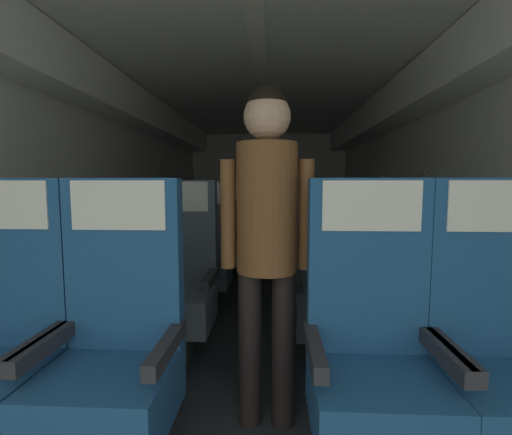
{
  "coord_description": "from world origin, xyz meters",
  "views": [
    {
      "loc": [
        0.13,
        0.26,
        1.16
      ],
      "look_at": [
        -0.06,
        3.93,
        0.81
      ],
      "focal_mm": 24.78,
      "sensor_mm": 36.0,
      "label": 1
    }
  ],
  "objects_px": {
    "seat_c_right_aisle": "(369,257)",
    "seat_d_left_aisle": "(220,239)",
    "seat_d_right_aisle": "(347,241)",
    "seat_e_right_aisle": "(334,230)",
    "seat_a_right_window": "(373,357)",
    "flight_attendant": "(267,223)",
    "seat_e_left_aisle": "(230,229)",
    "seat_b_right_window": "(331,286)",
    "seat_b_right_aisle": "(408,288)",
    "seat_e_left_window": "(198,229)",
    "seat_a_left_aisle": "(114,353)",
    "seat_d_left_window": "(181,239)",
    "seat_b_left_aisle": "(178,284)",
    "seat_c_left_aisle": "(205,255)",
    "seat_c_right_window": "(315,256)",
    "seat_c_left_window": "(154,255)",
    "seat_a_right_aisle": "(503,360)",
    "seat_b_left_window": "(108,283)",
    "seat_d_right_window": "(307,240)",
    "seat_e_right_window": "(300,230)"
  },
  "relations": [
    {
      "from": "seat_c_right_aisle",
      "to": "seat_d_left_aisle",
      "type": "bearing_deg",
      "value": 148.02
    },
    {
      "from": "seat_d_right_aisle",
      "to": "seat_e_right_aisle",
      "type": "xyz_separation_m",
      "value": [
        0.01,
        0.97,
        0.0
      ]
    },
    {
      "from": "seat_a_right_window",
      "to": "flight_attendant",
      "type": "height_order",
      "value": "flight_attendant"
    },
    {
      "from": "seat_a_right_window",
      "to": "seat_c_right_aisle",
      "type": "bearing_deg",
      "value": 75.66
    },
    {
      "from": "seat_e_left_aisle",
      "to": "seat_b_right_window",
      "type": "bearing_deg",
      "value": -70.2
    },
    {
      "from": "seat_b_right_aisle",
      "to": "seat_e_left_window",
      "type": "relative_size",
      "value": 1.0
    },
    {
      "from": "seat_a_left_aisle",
      "to": "seat_d_left_window",
      "type": "distance_m",
      "value": 2.89
    },
    {
      "from": "seat_b_left_aisle",
      "to": "seat_d_right_aisle",
      "type": "xyz_separation_m",
      "value": [
        1.5,
        1.88,
        0.0
      ]
    },
    {
      "from": "seat_d_left_window",
      "to": "seat_c_left_aisle",
      "type": "bearing_deg",
      "value": -63.33
    },
    {
      "from": "seat_c_right_window",
      "to": "flight_attendant",
      "type": "xyz_separation_m",
      "value": [
        -0.41,
        -1.61,
        0.49
      ]
    },
    {
      "from": "seat_c_left_window",
      "to": "seat_c_left_aisle",
      "type": "distance_m",
      "value": 0.48
    },
    {
      "from": "seat_a_left_aisle",
      "to": "seat_a_right_aisle",
      "type": "height_order",
      "value": "same"
    },
    {
      "from": "seat_b_left_window",
      "to": "seat_b_right_aisle",
      "type": "bearing_deg",
      "value": -0.45
    },
    {
      "from": "seat_d_right_window",
      "to": "seat_a_left_aisle",
      "type": "bearing_deg",
      "value": -109.59
    },
    {
      "from": "seat_d_left_aisle",
      "to": "seat_d_right_window",
      "type": "height_order",
      "value": "same"
    },
    {
      "from": "seat_a_right_aisle",
      "to": "seat_b_right_window",
      "type": "bearing_deg",
      "value": 117.39
    },
    {
      "from": "seat_b_right_window",
      "to": "flight_attendant",
      "type": "xyz_separation_m",
      "value": [
        -0.41,
        -0.66,
        0.49
      ]
    },
    {
      "from": "seat_d_right_aisle",
      "to": "seat_e_right_aisle",
      "type": "height_order",
      "value": "same"
    },
    {
      "from": "seat_d_right_aisle",
      "to": "seat_e_left_window",
      "type": "height_order",
      "value": "same"
    },
    {
      "from": "seat_a_left_aisle",
      "to": "seat_d_right_aisle",
      "type": "xyz_separation_m",
      "value": [
        1.49,
        2.85,
        0.0
      ]
    },
    {
      "from": "seat_a_right_aisle",
      "to": "seat_e_right_window",
      "type": "bearing_deg",
      "value": 97.28
    },
    {
      "from": "seat_e_right_aisle",
      "to": "seat_e_right_window",
      "type": "relative_size",
      "value": 1.0
    },
    {
      "from": "seat_c_left_window",
      "to": "seat_c_left_aisle",
      "type": "xyz_separation_m",
      "value": [
        0.48,
        0.02,
        0.0
      ]
    },
    {
      "from": "seat_a_left_aisle",
      "to": "seat_b_left_aisle",
      "type": "height_order",
      "value": "same"
    },
    {
      "from": "seat_a_left_aisle",
      "to": "seat_e_left_window",
      "type": "xyz_separation_m",
      "value": [
        -0.49,
        3.8,
        0.0
      ]
    },
    {
      "from": "seat_a_right_aisle",
      "to": "seat_d_right_window",
      "type": "height_order",
      "value": "same"
    },
    {
      "from": "seat_a_right_window",
      "to": "seat_e_left_aisle",
      "type": "height_order",
      "value": "same"
    },
    {
      "from": "seat_b_right_window",
      "to": "seat_d_left_aisle",
      "type": "relative_size",
      "value": 1.0
    },
    {
      "from": "seat_e_right_aisle",
      "to": "seat_c_left_aisle",
      "type": "bearing_deg",
      "value": -128.55
    },
    {
      "from": "seat_d_right_aisle",
      "to": "seat_e_right_window",
      "type": "relative_size",
      "value": 1.0
    },
    {
      "from": "seat_d_left_aisle",
      "to": "seat_e_left_aisle",
      "type": "bearing_deg",
      "value": 90.18
    },
    {
      "from": "seat_e_left_window",
      "to": "seat_e_right_window",
      "type": "bearing_deg",
      "value": 0.17
    },
    {
      "from": "seat_b_right_aisle",
      "to": "seat_d_right_window",
      "type": "distance_m",
      "value": 1.97
    },
    {
      "from": "seat_a_left_aisle",
      "to": "seat_c_left_window",
      "type": "relative_size",
      "value": 1.0
    },
    {
      "from": "seat_a_left_aisle",
      "to": "seat_c_left_window",
      "type": "distance_m",
      "value": 1.96
    },
    {
      "from": "seat_b_left_window",
      "to": "seat_a_right_aisle",
      "type": "bearing_deg",
      "value": -25.57
    },
    {
      "from": "seat_a_right_aisle",
      "to": "seat_b_right_aisle",
      "type": "distance_m",
      "value": 0.94
    },
    {
      "from": "seat_d_right_window",
      "to": "seat_c_right_window",
      "type": "bearing_deg",
      "value": -90.88
    },
    {
      "from": "seat_b_left_aisle",
      "to": "seat_c_left_window",
      "type": "xyz_separation_m",
      "value": [
        -0.49,
        0.93,
        0.0
      ]
    },
    {
      "from": "seat_d_right_aisle",
      "to": "seat_c_left_window",
      "type": "bearing_deg",
      "value": -154.43
    },
    {
      "from": "seat_b_left_window",
      "to": "seat_d_right_window",
      "type": "bearing_deg",
      "value": 51.42
    },
    {
      "from": "seat_a_right_aisle",
      "to": "seat_d_right_aisle",
      "type": "xyz_separation_m",
      "value": [
        -0.01,
        2.83,
        0.0
      ]
    },
    {
      "from": "seat_b_right_window",
      "to": "seat_c_left_aisle",
      "type": "height_order",
      "value": "same"
    },
    {
      "from": "seat_a_right_window",
      "to": "seat_d_right_aisle",
      "type": "bearing_deg",
      "value": 80.42
    },
    {
      "from": "seat_a_left_aisle",
      "to": "seat_d_left_window",
      "type": "relative_size",
      "value": 1.0
    },
    {
      "from": "seat_a_left_aisle",
      "to": "seat_b_left_aisle",
      "type": "relative_size",
      "value": 1.0
    },
    {
      "from": "seat_c_left_window",
      "to": "seat_b_right_aisle",
      "type": "bearing_deg",
      "value": -25.39
    },
    {
      "from": "seat_a_left_aisle",
      "to": "seat_a_right_aisle",
      "type": "distance_m",
      "value": 1.5
    },
    {
      "from": "seat_c_right_aisle",
      "to": "seat_e_right_window",
      "type": "bearing_deg",
      "value": 104.44
    },
    {
      "from": "seat_d_left_window",
      "to": "seat_d_left_aisle",
      "type": "distance_m",
      "value": 0.47
    }
  ]
}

